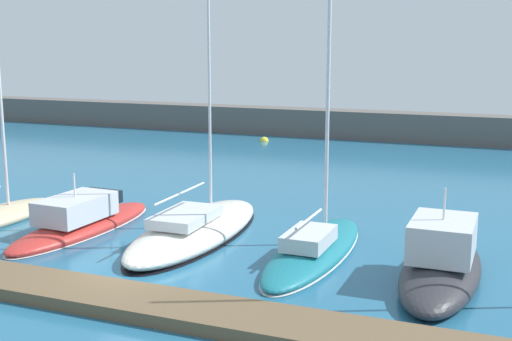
% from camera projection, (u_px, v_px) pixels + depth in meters
% --- Properties ---
extents(ground_plane, '(120.00, 120.00, 0.00)m').
position_uv_depth(ground_plane, '(129.00, 279.00, 22.80)').
color(ground_plane, '#236084').
extents(dock_pier, '(34.98, 2.21, 0.41)m').
position_uv_depth(dock_pier, '(93.00, 295.00, 20.87)').
color(dock_pier, brown).
rests_on(dock_pier, ground_plane).
extents(breakwater_seawall, '(108.00, 2.61, 2.33)m').
position_uv_depth(breakwater_seawall, '(367.00, 125.00, 55.84)').
color(breakwater_seawall, '#5B5651').
rests_on(breakwater_seawall, ground_plane).
extents(motorboat_red_third, '(2.83, 9.04, 2.84)m').
position_uv_depth(motorboat_red_third, '(82.00, 222.00, 28.67)').
color(motorboat_red_third, '#B72D28').
rests_on(motorboat_red_third, ground_plane).
extents(sailboat_ivory_fourth, '(3.52, 10.37, 21.34)m').
position_uv_depth(sailboat_ivory_fourth, '(195.00, 229.00, 27.67)').
color(sailboat_ivory_fourth, silver).
rests_on(sailboat_ivory_fourth, ground_plane).
extents(sailboat_teal_fifth, '(2.53, 9.57, 19.02)m').
position_uv_depth(sailboat_teal_fifth, '(314.00, 246.00, 25.39)').
color(sailboat_teal_fifth, '#19707F').
rests_on(sailboat_teal_fifth, ground_plane).
extents(motorboat_charcoal_sixth, '(2.59, 8.06, 3.61)m').
position_uv_depth(motorboat_charcoal_sixth, '(442.00, 264.00, 22.55)').
color(motorboat_charcoal_sixth, '#2D2D33').
rests_on(motorboat_charcoal_sixth, ground_plane).
extents(mooring_buoy_yellow, '(0.72, 0.72, 0.72)m').
position_uv_depth(mooring_buoy_yellow, '(264.00, 141.00, 54.69)').
color(mooring_buoy_yellow, yellow).
rests_on(mooring_buoy_yellow, ground_plane).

